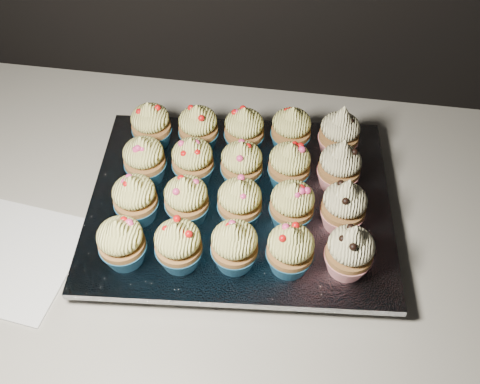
{
  "coord_description": "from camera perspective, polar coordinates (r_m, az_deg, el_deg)",
  "views": [
    {
      "loc": [
        0.2,
        1.21,
        1.55
      ],
      "look_at": [
        0.12,
        1.7,
        0.95
      ],
      "focal_mm": 40.0,
      "sensor_mm": 36.0,
      "label": 1
    }
  ],
  "objects": [
    {
      "name": "cupcake_11",
      "position": [
        0.79,
        -5.07,
        3.34
      ],
      "size": [
        0.06,
        0.06,
        0.08
      ],
      "color": "#1B5981",
      "rests_on": "foil_lining"
    },
    {
      "name": "cupcake_13",
      "position": [
        0.79,
        5.28,
        2.83
      ],
      "size": [
        0.06,
        0.06,
        0.08
      ],
      "color": "#1B5981",
      "rests_on": "foil_lining"
    },
    {
      "name": "cupcake_16",
      "position": [
        0.84,
        -4.47,
        6.84
      ],
      "size": [
        0.06,
        0.06,
        0.08
      ],
      "color": "#1B5981",
      "rests_on": "foil_lining"
    },
    {
      "name": "cupcake_4",
      "position": [
        0.7,
        11.62,
        -6.18
      ],
      "size": [
        0.06,
        0.06,
        0.1
      ],
      "color": "red",
      "rests_on": "foil_lining"
    },
    {
      "name": "cupcake_1",
      "position": [
        0.7,
        -6.59,
        -5.64
      ],
      "size": [
        0.06,
        0.06,
        0.08
      ],
      "color": "#1B5981",
      "rests_on": "foil_lining"
    },
    {
      "name": "cupcake_0",
      "position": [
        0.72,
        -12.52,
        -5.25
      ],
      "size": [
        0.06,
        0.06,
        0.08
      ],
      "color": "#1B5981",
      "rests_on": "foil_lining"
    },
    {
      "name": "cupcake_19",
      "position": [
        0.84,
        10.55,
        6.19
      ],
      "size": [
        0.06,
        0.06,
        0.1
      ],
      "color": "red",
      "rests_on": "foil_lining"
    },
    {
      "name": "cupcake_18",
      "position": [
        0.84,
        5.47,
        6.61
      ],
      "size": [
        0.06,
        0.06,
        0.08
      ],
      "color": "#1B5981",
      "rests_on": "foil_lining"
    },
    {
      "name": "cupcake_10",
      "position": [
        0.8,
        -10.16,
        3.43
      ],
      "size": [
        0.06,
        0.06,
        0.08
      ],
      "color": "#1B5981",
      "rests_on": "foil_lining"
    },
    {
      "name": "baking_tray",
      "position": [
        0.81,
        -0.0,
        -1.77
      ],
      "size": [
        0.44,
        0.35,
        0.02
      ],
      "primitive_type": "cube",
      "rotation": [
        0.0,
        0.0,
        0.1
      ],
      "color": "black",
      "rests_on": "worktop"
    },
    {
      "name": "cupcake_8",
      "position": [
        0.74,
        5.57,
        -1.4
      ],
      "size": [
        0.06,
        0.06,
        0.08
      ],
      "color": "#1B5981",
      "rests_on": "foil_lining"
    },
    {
      "name": "cupcake_17",
      "position": [
        0.84,
        0.45,
        6.58
      ],
      "size": [
        0.06,
        0.06,
        0.08
      ],
      "color": "#1B5981",
      "rests_on": "foil_lining"
    },
    {
      "name": "napkin",
      "position": [
        0.84,
        -23.13,
        -6.41
      ],
      "size": [
        0.2,
        0.2,
        0.0
      ],
      "primitive_type": "cube",
      "rotation": [
        0.0,
        0.0,
        -0.11
      ],
      "color": "white",
      "rests_on": "worktop"
    },
    {
      "name": "cupcake_15",
      "position": [
        0.86,
        -9.46,
        7.03
      ],
      "size": [
        0.06,
        0.06,
        0.08
      ],
      "color": "#1B5981",
      "rests_on": "foil_lining"
    },
    {
      "name": "cupcake_12",
      "position": [
        0.79,
        0.18,
        2.97
      ],
      "size": [
        0.06,
        0.06,
        0.08
      ],
      "color": "#1B5981",
      "rests_on": "foil_lining"
    },
    {
      "name": "foil_lining",
      "position": [
        0.8,
        0.0,
        -1.02
      ],
      "size": [
        0.47,
        0.39,
        0.01
      ],
      "primitive_type": "cube",
      "rotation": [
        0.0,
        0.0,
        0.1
      ],
      "color": "silver",
      "rests_on": "baking_tray"
    },
    {
      "name": "cupcake_14",
      "position": [
        0.79,
        10.56,
        2.7
      ],
      "size": [
        0.06,
        0.06,
        0.1
      ],
      "color": "red",
      "rests_on": "foil_lining"
    },
    {
      "name": "cupcake_5",
      "position": [
        0.76,
        -11.11,
        -0.7
      ],
      "size": [
        0.06,
        0.06,
        0.08
      ],
      "color": "#1B5981",
      "rests_on": "foil_lining"
    },
    {
      "name": "worktop",
      "position": [
        0.85,
        -8.22,
        -2.07
      ],
      "size": [
        2.44,
        0.64,
        0.04
      ],
      "primitive_type": "cube",
      "color": "beige",
      "rests_on": "cabinet"
    },
    {
      "name": "cupcake_9",
      "position": [
        0.75,
        11.02,
        -1.46
      ],
      "size": [
        0.06,
        0.06,
        0.1
      ],
      "color": "red",
      "rests_on": "foil_lining"
    },
    {
      "name": "cabinet",
      "position": [
        1.24,
        -5.85,
        -14.96
      ],
      "size": [
        2.4,
        0.6,
        0.86
      ],
      "primitive_type": "cube",
      "color": "black",
      "rests_on": "ground"
    },
    {
      "name": "cupcake_7",
      "position": [
        0.74,
        -0.03,
        -1.11
      ],
      "size": [
        0.06,
        0.06,
        0.08
      ],
      "color": "#1B5981",
      "rests_on": "foil_lining"
    },
    {
      "name": "cupcake_2",
      "position": [
        0.7,
        -0.58,
        -5.77
      ],
      "size": [
        0.06,
        0.06,
        0.08
      ],
      "color": "#1B5981",
      "rests_on": "foil_lining"
    },
    {
      "name": "cupcake_6",
      "position": [
        0.74,
        -5.72,
        -0.84
      ],
      "size": [
        0.06,
        0.06,
        0.08
      ],
      "color": "#1B5981",
      "rests_on": "foil_lining"
    },
    {
      "name": "cupcake_3",
      "position": [
        0.7,
        5.39,
        -6.14
      ],
      "size": [
        0.06,
        0.06,
        0.08
      ],
      "color": "#1B5981",
      "rests_on": "foil_lining"
    }
  ]
}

